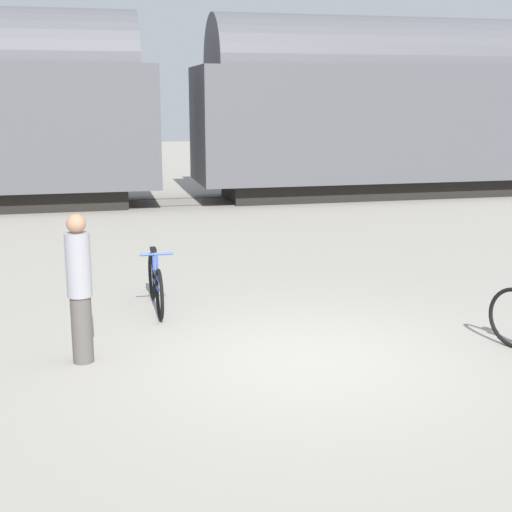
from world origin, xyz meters
name	(u,v)px	position (x,y,z in m)	size (l,w,h in m)	color
ground_plane	(310,359)	(0.00, 0.00, 0.00)	(80.00, 80.00, 0.00)	gray
freight_train	(176,105)	(0.00, 12.79, 2.75)	(23.37, 3.04, 5.26)	black
rail_near	(181,206)	(0.00, 12.07, 0.01)	(35.37, 0.07, 0.01)	#4C4238
rail_far	(175,199)	(0.00, 13.50, 0.01)	(35.37, 0.07, 0.01)	#4C4238
bicycle_blue	(156,283)	(-1.58, 2.42, 0.38)	(0.46, 1.77, 0.89)	black
person_in_grey	(80,287)	(-2.59, 0.51, 0.90)	(0.28, 0.28, 1.74)	#514C47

